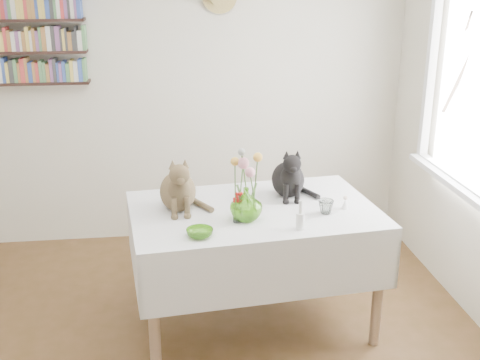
{
  "coord_description": "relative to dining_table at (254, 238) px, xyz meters",
  "views": [
    {
      "loc": [
        -0.0,
        -2.73,
        2.23
      ],
      "look_at": [
        0.42,
        0.64,
        1.05
      ],
      "focal_mm": 45.0,
      "sensor_mm": 36.0,
      "label": 1
    }
  ],
  "objects": [
    {
      "name": "flower_vase",
      "position": [
        -0.07,
        -0.17,
        0.3
      ],
      "size": [
        0.21,
        0.21,
        0.2
      ],
      "primitive_type": "imported",
      "rotation": [
        0.0,
        0.0,
        -0.1
      ],
      "color": "#89D43F",
      "rests_on": "dining_table"
    },
    {
      "name": "tabby_cat",
      "position": [
        -0.47,
        0.05,
        0.39
      ],
      "size": [
        0.27,
        0.33,
        0.37
      ],
      "primitive_type": null,
      "rotation": [
        0.0,
        0.0,
        0.08
      ],
      "color": "brown",
      "rests_on": "dining_table"
    },
    {
      "name": "candlestick",
      "position": [
        0.22,
        -0.35,
        0.26
      ],
      "size": [
        0.05,
        0.05,
        0.18
      ],
      "color": "white",
      "rests_on": "dining_table"
    },
    {
      "name": "drinking_glass",
      "position": [
        0.43,
        -0.13,
        0.25
      ],
      "size": [
        0.11,
        0.11,
        0.09
      ],
      "primitive_type": "imported",
      "rotation": [
        0.0,
        0.0,
        -0.21
      ],
      "color": "white",
      "rests_on": "dining_table"
    },
    {
      "name": "bookshelf_unit",
      "position": [
        -1.62,
        1.42,
        1.22
      ],
      "size": [
        1.0,
        0.16,
        0.91
      ],
      "color": "black",
      "rests_on": "room"
    },
    {
      "name": "window",
      "position": [
        1.45,
        0.06,
        0.78
      ],
      "size": [
        0.12,
        1.52,
        1.32
      ],
      "color": "white",
      "rests_on": "room"
    },
    {
      "name": "berry_jar",
      "position": [
        -0.13,
        -0.2,
        0.3
      ],
      "size": [
        0.05,
        0.05,
        0.22
      ],
      "color": "white",
      "rests_on": "dining_table"
    },
    {
      "name": "green_bowl",
      "position": [
        -0.36,
        -0.38,
        0.23
      ],
      "size": [
        0.2,
        0.2,
        0.05
      ],
      "primitive_type": "imported",
      "rotation": [
        0.0,
        0.0,
        0.37
      ],
      "color": "#89D43F",
      "rests_on": "dining_table"
    },
    {
      "name": "porcelain_figurine",
      "position": [
        0.57,
        -0.07,
        0.24
      ],
      "size": [
        0.04,
        0.04,
        0.09
      ],
      "color": "white",
      "rests_on": "dining_table"
    },
    {
      "name": "flower_bouquet",
      "position": [
        -0.07,
        -0.16,
        0.54
      ],
      "size": [
        0.17,
        0.12,
        0.39
      ],
      "color": "#4C7233",
      "rests_on": "flower_vase"
    },
    {
      "name": "dining_table",
      "position": [
        0.0,
        0.0,
        0.0
      ],
      "size": [
        1.63,
        1.14,
        0.82
      ],
      "color": "white",
      "rests_on": "room"
    },
    {
      "name": "room",
      "position": [
        -0.52,
        -0.74,
        0.63
      ],
      "size": [
        4.08,
        4.58,
        2.58
      ],
      "color": "brown",
      "rests_on": "ground"
    },
    {
      "name": "black_cat",
      "position": [
        0.26,
        0.2,
        0.38
      ],
      "size": [
        0.24,
        0.3,
        0.35
      ],
      "primitive_type": null,
      "rotation": [
        0.0,
        0.0,
        -0.02
      ],
      "color": "black",
      "rests_on": "dining_table"
    }
  ]
}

